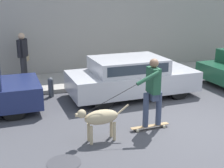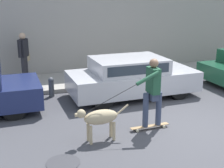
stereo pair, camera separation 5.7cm
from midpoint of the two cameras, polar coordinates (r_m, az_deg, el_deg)
ground_plane at (r=7.90m, az=13.82°, el=-8.04°), size 36.00×36.00×0.00m
back_wall at (r=12.97m, az=-0.87°, el=11.37°), size 32.00×0.30×4.15m
sidewalk_curb at (r=12.11m, az=1.10°, el=1.35°), size 30.00×2.26×0.14m
parked_car_1 at (r=9.89m, az=3.78°, el=1.27°), size 4.06×1.85×1.26m
dog at (r=6.90m, az=-2.05°, el=-6.23°), size 1.26×0.37×0.81m
skateboarder at (r=7.41m, az=7.61°, el=-1.06°), size 2.25×0.57×1.75m
pedestrian_with_bag at (r=11.65m, az=-15.68°, el=5.30°), size 0.44×0.68×1.72m
manhole_cover at (r=6.34m, az=-8.67°, el=-14.06°), size 0.67×0.67×0.01m
fire_hydrant at (r=10.10m, az=-10.88°, el=-0.45°), size 0.18×0.18×0.63m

